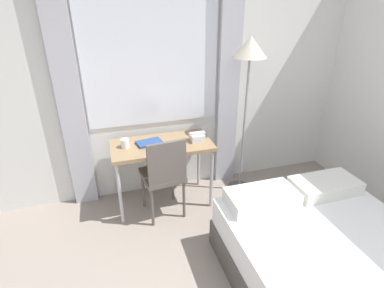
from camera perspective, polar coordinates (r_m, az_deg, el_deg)
The scene contains 7 objects.
wall_back_with_window at distance 3.29m, azimuth -3.24°, elevation 12.91°, with size 4.96×0.13×2.70m.
desk at distance 3.16m, azimuth -5.76°, elevation -1.08°, with size 1.04×0.53×0.73m.
desk_chair at distance 3.01m, azimuth -5.36°, elevation -5.46°, with size 0.44×0.44×0.91m.
standing_lamp at distance 3.16m, azimuth 10.80°, elevation 14.38°, with size 0.34×0.34×1.77m.
telephone at distance 3.16m, azimuth 0.99°, elevation 1.34°, with size 0.16×0.13×0.10m.
book at distance 3.13m, azimuth -8.14°, elevation 0.29°, with size 0.28×0.21×0.02m.
mug at distance 3.08m, azimuth -12.64°, elevation 0.14°, with size 0.09×0.09×0.09m.
Camera 1 is at (-0.78, -0.48, 2.08)m, focal length 28.00 mm.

